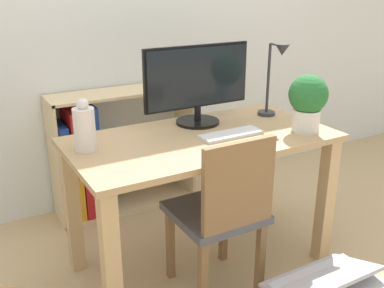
% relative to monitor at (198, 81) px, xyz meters
% --- Properties ---
extents(ground_plane, '(10.00, 10.00, 0.00)m').
position_rel_monitor_xyz_m(ground_plane, '(-0.09, -0.20, -0.96)').
color(ground_plane, tan).
extents(wall_back, '(8.00, 0.05, 2.60)m').
position_rel_monitor_xyz_m(wall_back, '(-0.09, 0.80, 0.34)').
color(wall_back, silver).
rests_on(wall_back, ground_plane).
extents(desk, '(1.31, 0.69, 0.73)m').
position_rel_monitor_xyz_m(desk, '(-0.09, -0.20, -0.37)').
color(desk, tan).
rests_on(desk, ground_plane).
extents(monitor, '(0.61, 0.23, 0.42)m').
position_rel_monitor_xyz_m(monitor, '(0.00, 0.00, 0.00)').
color(monitor, black).
rests_on(monitor, desk).
extents(keyboard, '(0.33, 0.11, 0.02)m').
position_rel_monitor_xyz_m(keyboard, '(0.04, -0.26, -0.22)').
color(keyboard, silver).
rests_on(keyboard, desk).
extents(vase, '(0.10, 0.10, 0.24)m').
position_rel_monitor_xyz_m(vase, '(-0.64, -0.10, -0.12)').
color(vase, silver).
rests_on(vase, desk).
extents(desk_lamp, '(0.10, 0.19, 0.41)m').
position_rel_monitor_xyz_m(desk_lamp, '(0.42, -0.12, 0.02)').
color(desk_lamp, '#2D2D33').
rests_on(desk_lamp, desk).
extents(potted_plant, '(0.20, 0.20, 0.29)m').
position_rel_monitor_xyz_m(potted_plant, '(0.41, -0.39, -0.07)').
color(potted_plant, silver).
rests_on(potted_plant, desk).
extents(chair, '(0.40, 0.40, 0.83)m').
position_rel_monitor_xyz_m(chair, '(-0.13, -0.46, -0.51)').
color(chair, '#4C4C51').
rests_on(chair, ground_plane).
extents(bookshelf, '(0.93, 0.28, 0.80)m').
position_rel_monitor_xyz_m(bookshelf, '(-0.37, 0.63, -0.59)').
color(bookshelf, '#D8BC8C').
rests_on(bookshelf, ground_plane).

